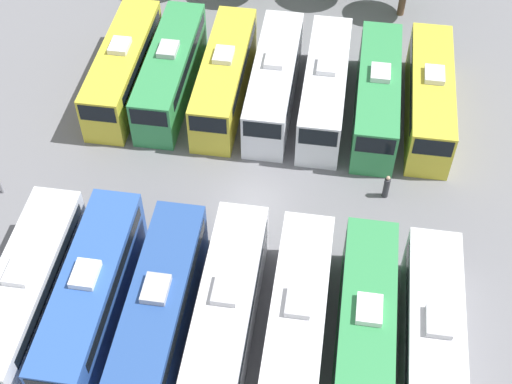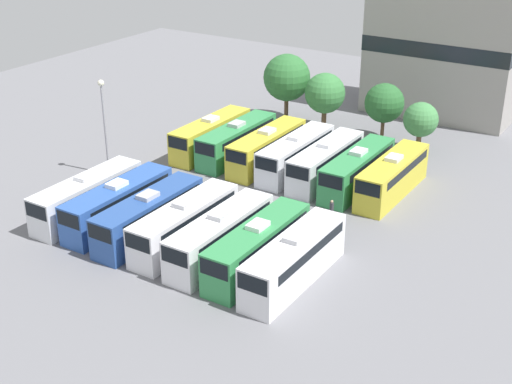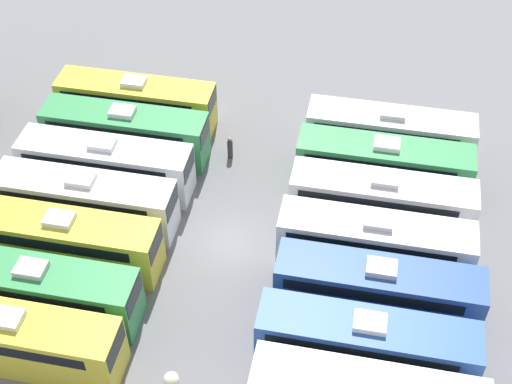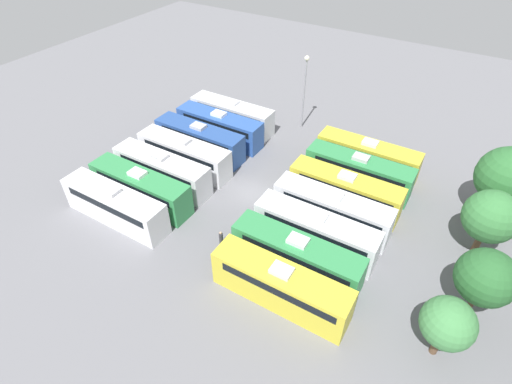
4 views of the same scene
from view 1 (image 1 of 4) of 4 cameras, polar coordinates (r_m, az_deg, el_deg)
ground_plane at (r=41.74m, az=-0.25°, el=-0.78°), size 107.69×107.69×0.00m
bus_0 at (r=37.61m, az=-17.79°, el=-7.49°), size 2.62×11.00×3.73m
bus_1 at (r=36.68m, az=-13.02°, el=-7.88°), size 2.62×11.00×3.73m
bus_2 at (r=35.62m, az=-7.72°, el=-9.14°), size 2.62×11.00×3.73m
bus_3 at (r=35.29m, az=-2.34°, el=-9.33°), size 2.62×11.00×3.73m
bus_4 at (r=34.98m, az=3.31°, el=-10.23°), size 2.62×11.00×3.73m
bus_5 at (r=35.12m, az=8.73°, el=-10.67°), size 2.62×11.00×3.73m
bus_6 at (r=35.40m, az=13.91°, el=-11.39°), size 2.62×11.00×3.73m
bus_7 at (r=48.52m, az=-10.55°, el=9.87°), size 2.62×11.00×3.73m
bus_8 at (r=47.78m, az=-6.85°, el=9.69°), size 2.62×11.00×3.73m
bus_9 at (r=47.03m, az=-2.53°, el=9.29°), size 2.62×11.00×3.73m
bus_10 at (r=46.64m, az=1.46°, el=8.93°), size 2.62×11.00×3.73m
bus_11 at (r=46.37m, az=5.54°, el=8.40°), size 2.62×11.00×3.73m
bus_12 at (r=46.30m, az=9.67°, el=7.79°), size 2.62×11.00×3.73m
bus_13 at (r=46.84m, az=13.72°, el=7.54°), size 2.62×11.00×3.73m
worker_person at (r=42.13m, az=10.39°, el=0.39°), size 0.36×0.36×1.69m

